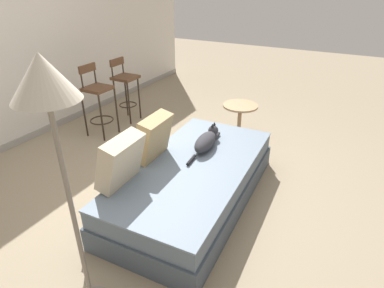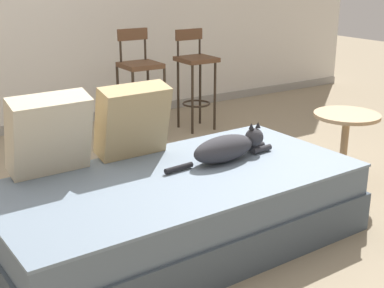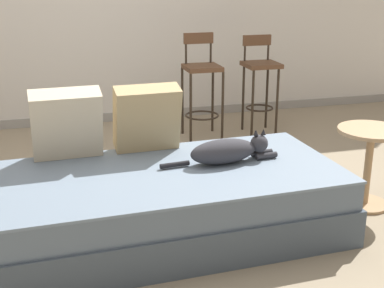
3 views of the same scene
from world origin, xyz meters
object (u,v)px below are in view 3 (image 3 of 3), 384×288
object	(u,v)px
bar_stool_near_window	(202,81)
bar_stool_by_doorway	(260,76)
throw_pillow_middle	(147,118)
side_table	(369,156)
couch	(172,202)
throw_pillow_corner	(66,124)
cat	(228,151)

from	to	relation	value
bar_stool_near_window	bar_stool_by_doorway	world-z (taller)	bar_stool_near_window
throw_pillow_middle	side_table	bearing A→B (deg)	-13.75
couch	throw_pillow_corner	size ratio (longest dim) A/B	4.58
bar_stool_by_doorway	throw_pillow_middle	bearing A→B (deg)	-133.58
throw_pillow_corner	cat	world-z (taller)	throw_pillow_corner
throw_pillow_middle	bar_stool_by_doorway	bearing A→B (deg)	46.42
throw_pillow_corner	bar_stool_by_doorway	distance (m)	2.37
bar_stool_by_doorway	side_table	xyz separation A→B (m)	(0.05, -1.79, -0.20)
couch	cat	size ratio (longest dim) A/B	2.74
throw_pillow_middle	side_table	xyz separation A→B (m)	(1.42, -0.35, -0.27)
throw_pillow_corner	couch	bearing A→B (deg)	-33.84
cat	bar_stool_near_window	distance (m)	1.83
throw_pillow_corner	side_table	xyz separation A→B (m)	(1.92, -0.33, -0.28)
throw_pillow_middle	cat	size ratio (longest dim) A/B	0.58
cat	throw_pillow_middle	bearing A→B (deg)	140.35
couch	bar_stool_by_doorway	world-z (taller)	bar_stool_by_doorway
throw_pillow_corner	bar_stool_near_window	world-z (taller)	bar_stool_near_window
bar_stool_near_window	couch	bearing A→B (deg)	-111.47
couch	cat	distance (m)	0.46
cat	bar_stool_near_window	xyz separation A→B (m)	(0.36, 1.79, 0.05)
cat	side_table	bearing A→B (deg)	0.35
bar_stool_near_window	side_table	distance (m)	1.90
couch	bar_stool_by_doorway	bearing A→B (deg)	54.66
throw_pillow_corner	side_table	distance (m)	1.97
bar_stool_near_window	bar_stool_by_doorway	xyz separation A→B (m)	(0.58, 0.00, 0.02)
throw_pillow_corner	side_table	size ratio (longest dim) A/B	0.82
throw_pillow_corner	throw_pillow_middle	xyz separation A→B (m)	(0.50, 0.02, -0.01)
throw_pillow_corner	side_table	bearing A→B (deg)	-9.69
throw_pillow_middle	cat	xyz separation A→B (m)	(0.43, -0.35, -0.14)
cat	bar_stool_by_doorway	bearing A→B (deg)	62.23
side_table	bar_stool_by_doorway	bearing A→B (deg)	91.53
cat	side_table	distance (m)	1.00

